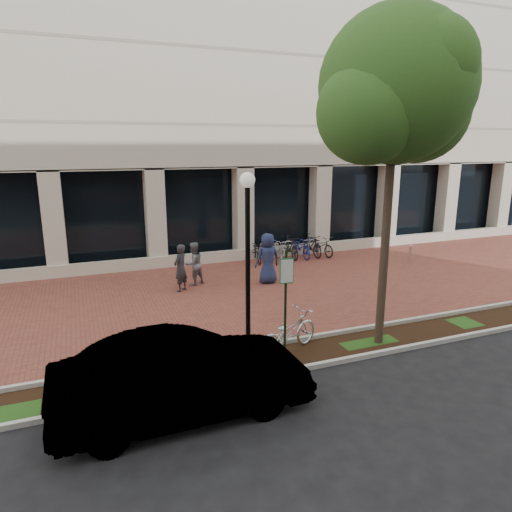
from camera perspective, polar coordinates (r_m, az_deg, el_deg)
name	(u,v)px	position (r m, az deg, el deg)	size (l,w,h in m)	color
ground	(238,293)	(16.38, -2.29, -4.65)	(120.00, 120.00, 0.00)	black
brick_plaza	(238,293)	(16.38, -2.29, -4.64)	(40.00, 9.00, 0.01)	brown
planting_strip	(306,354)	(11.90, 6.30, -12.05)	(40.00, 1.50, 0.01)	black
curb_plaza_side	(293,340)	(12.48, 4.68, -10.46)	(40.00, 0.12, 0.12)	#BABAB0
curb_street_side	(321,365)	(11.29, 8.12, -13.30)	(40.00, 0.12, 0.12)	#BABAB0
near_office_building	(168,47)	(26.12, -10.90, 24.30)	(40.00, 12.12, 16.00)	beige
parking_sign	(286,293)	(10.89, 3.74, -4.60)	(0.34, 0.07, 2.79)	#133417
lamppost	(248,256)	(10.92, -1.04, -0.03)	(0.36, 0.36, 4.56)	black
street_tree	(396,96)	(11.92, 17.15, 18.53)	(4.37, 3.64, 8.34)	#473728
locked_bicycle	(288,332)	(11.78, 4.04, -9.48)	(0.70, 2.01, 1.06)	silver
pedestrian_left	(180,268)	(16.57, -9.42, -1.49)	(0.63, 0.41, 1.73)	#252529
pedestrian_mid	(194,264)	(17.28, -7.80, -0.96)	(0.80, 0.62, 1.64)	slate
pedestrian_right	(268,258)	(17.31, 1.46, -0.29)	(0.95, 0.62, 1.94)	#1E274B
bollard	(410,254)	(21.45, 18.70, 0.26)	(0.12, 0.12, 0.85)	silver
bike_rack_cluster	(290,248)	(21.24, 4.27, 1.04)	(4.23, 1.95, 1.08)	black
sedan_near_curb	(184,377)	(9.20, -9.03, -14.70)	(1.72, 4.93, 1.62)	#B5B4B9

